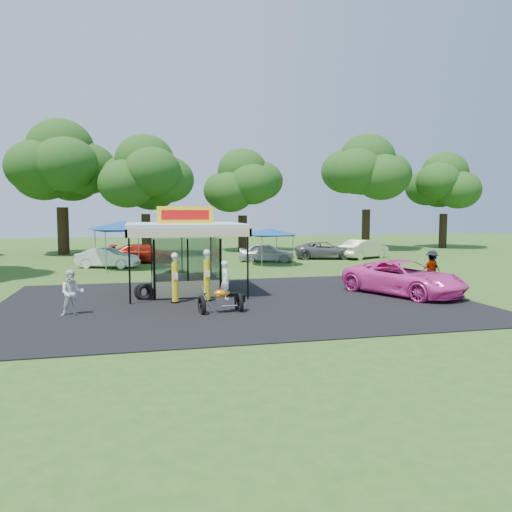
% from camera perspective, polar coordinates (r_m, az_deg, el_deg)
% --- Properties ---
extents(ground, '(120.00, 120.00, 0.00)m').
position_cam_1_polar(ground, '(19.89, -0.95, -6.32)').
color(ground, '#29561B').
rests_on(ground, ground).
extents(asphalt_apron, '(20.00, 14.00, 0.04)m').
position_cam_1_polar(asphalt_apron, '(21.81, -2.09, -5.25)').
color(asphalt_apron, black).
rests_on(asphalt_apron, ground).
extents(gas_station_kiosk, '(5.40, 5.40, 4.18)m').
position_cam_1_polar(gas_station_kiosk, '(24.23, -8.16, -0.05)').
color(gas_station_kiosk, white).
rests_on(gas_station_kiosk, ground).
extents(gas_pump_left, '(0.41, 0.41, 2.19)m').
position_cam_1_polar(gas_pump_left, '(21.62, -9.24, -2.64)').
color(gas_pump_left, black).
rests_on(gas_pump_left, ground).
extents(gas_pump_right, '(0.43, 0.43, 2.30)m').
position_cam_1_polar(gas_pump_right, '(21.86, -5.63, -2.37)').
color(gas_pump_right, black).
rests_on(gas_pump_right, ground).
extents(motorcycle, '(1.84, 1.02, 2.12)m').
position_cam_1_polar(motorcycle, '(19.41, -3.69, -4.13)').
color(motorcycle, black).
rests_on(motorcycle, ground).
extents(spare_tires, '(0.89, 0.53, 0.76)m').
position_cam_1_polar(spare_tires, '(22.77, -12.69, -4.03)').
color(spare_tires, black).
rests_on(spare_tires, ground).
extents(a_frame_sign, '(0.55, 0.62, 0.90)m').
position_cam_1_polar(a_frame_sign, '(24.00, 19.85, -3.54)').
color(a_frame_sign, '#593819').
rests_on(a_frame_sign, ground).
extents(kiosk_car, '(2.82, 1.13, 0.96)m').
position_cam_1_polar(kiosk_car, '(26.55, -8.57, -2.43)').
color(kiosk_car, yellow).
rests_on(kiosk_car, ground).
extents(pink_sedan, '(4.86, 6.50, 1.64)m').
position_cam_1_polar(pink_sedan, '(24.52, 16.54, -2.41)').
color(pink_sedan, '#FE45B5').
rests_on(pink_sedan, ground).
extents(spectator_west, '(0.94, 0.78, 1.76)m').
position_cam_1_polar(spectator_west, '(20.08, -20.30, -3.98)').
color(spectator_west, white).
rests_on(spectator_west, ground).
extents(spectator_east_a, '(1.36, 1.33, 1.86)m').
position_cam_1_polar(spectator_east_a, '(28.34, 19.48, -1.27)').
color(spectator_east_a, black).
rests_on(spectator_east_a, ground).
extents(spectator_east_b, '(1.02, 0.44, 1.72)m').
position_cam_1_polar(spectator_east_b, '(27.25, 19.36, -1.67)').
color(spectator_east_b, gray).
rests_on(spectator_east_b, ground).
extents(bg_car_a, '(4.50, 2.79, 1.40)m').
position_cam_1_polar(bg_car_a, '(36.37, -16.58, -0.20)').
color(bg_car_a, white).
rests_on(bg_car_a, ground).
extents(bg_car_b, '(5.22, 2.63, 1.45)m').
position_cam_1_polar(bg_car_b, '(39.14, -12.67, 0.29)').
color(bg_car_b, '#A11B0C').
rests_on(bg_car_b, ground).
extents(bg_car_c, '(4.67, 3.10, 1.48)m').
position_cam_1_polar(bg_car_c, '(39.04, 1.23, 0.42)').
color(bg_car_c, silver).
rests_on(bg_car_c, ground).
extents(bg_car_d, '(5.57, 3.68, 1.42)m').
position_cam_1_polar(bg_car_d, '(41.87, 7.99, 0.65)').
color(bg_car_d, '#5B5A5D').
rests_on(bg_car_d, ground).
extents(bg_car_e, '(5.05, 3.67, 1.58)m').
position_cam_1_polar(bg_car_e, '(42.69, 12.23, 0.78)').
color(bg_car_e, beige).
rests_on(bg_car_e, ground).
extents(tent_west, '(4.71, 4.71, 3.29)m').
position_cam_1_polar(tent_west, '(35.29, -15.00, 3.39)').
color(tent_west, gray).
rests_on(tent_west, ground).
extents(tent_east, '(3.88, 3.88, 2.71)m').
position_cam_1_polar(tent_east, '(36.46, 1.57, 2.79)').
color(tent_east, gray).
rests_on(tent_east, ground).
extents(oak_far_b, '(10.01, 10.01, 11.94)m').
position_cam_1_polar(oak_far_b, '(48.91, -21.38, 9.09)').
color(oak_far_b, black).
rests_on(oak_far_b, ground).
extents(oak_far_c, '(8.90, 8.90, 10.49)m').
position_cam_1_polar(oak_far_c, '(45.88, -12.56, 8.39)').
color(oak_far_c, black).
rests_on(oak_far_c, ground).
extents(oak_far_d, '(8.27, 8.27, 9.85)m').
position_cam_1_polar(oak_far_d, '(49.49, -1.56, 7.83)').
color(oak_far_d, black).
rests_on(oak_far_d, ground).
extents(oak_far_e, '(9.67, 9.67, 11.51)m').
position_cam_1_polar(oak_far_e, '(52.73, 12.55, 8.71)').
color(oak_far_e, black).
rests_on(oak_far_e, ground).
extents(oak_far_f, '(8.32, 8.32, 10.03)m').
position_cam_1_polar(oak_far_f, '(57.65, 20.73, 7.28)').
color(oak_far_f, black).
rests_on(oak_far_f, ground).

